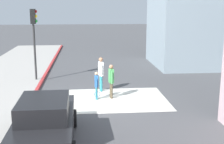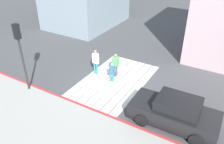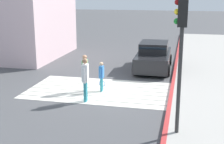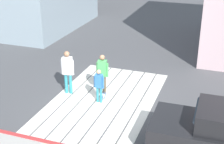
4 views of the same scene
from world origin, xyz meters
The scene contains 9 objects.
ground_plane centered at (0.00, 0.00, 0.00)m, with size 120.00×120.00×0.00m, color #4C4C4F.
crosswalk_stripes centered at (0.00, 0.00, 0.01)m, with size 6.40×3.80×0.01m.
curb_painted centered at (-3.25, 0.00, 0.07)m, with size 0.16×40.00×0.13m, color #BC3333.
building_far_south centered at (8.50, -6.53, 3.75)m, with size 8.00×7.04×7.50m.
car_parked_near_curb centered at (-2.00, -4.56, 0.73)m, with size 2.04×4.33×1.57m.
traffic_light_corner centered at (-3.58, 4.00, 3.04)m, with size 0.39×0.28×4.24m.
pedestrian_adult_lead centered at (0.14, 1.55, 1.05)m, with size 0.27×0.52×1.80m.
pedestrian_adult_trailing centered at (0.56, 0.25, 0.97)m, with size 0.25×0.49×1.66m.
pedestrian_child_with_racket centered at (-0.16, 0.10, 0.77)m, with size 0.28×0.41×1.35m.
Camera 3 is at (-3.71, 13.53, 4.43)m, focal length 51.81 mm.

